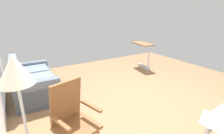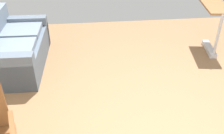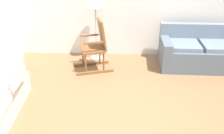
{
  "view_description": "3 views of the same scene",
  "coord_description": "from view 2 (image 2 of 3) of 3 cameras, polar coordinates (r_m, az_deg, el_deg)",
  "views": [
    {
      "loc": [
        -2.36,
        2.29,
        1.85
      ],
      "look_at": [
        0.2,
        0.72,
        0.85
      ],
      "focal_mm": 26.73,
      "sensor_mm": 36.0,
      "label": 1
    },
    {
      "loc": [
        -2.36,
        0.8,
        2.37
      ],
      "look_at": [
        0.3,
        0.52,
        0.67
      ],
      "focal_mm": 41.36,
      "sensor_mm": 36.0,
      "label": 2
    },
    {
      "loc": [
        -0.03,
        -3.0,
        2.35
      ],
      "look_at": [
        -0.18,
        0.41,
        0.7
      ],
      "focal_mm": 40.49,
      "sensor_mm": 36.0,
      "label": 3
    }
  ],
  "objects": [
    {
      "name": "ground_plane",
      "position": [
        3.44,
        9.28,
        -11.62
      ],
      "size": [
        6.66,
        6.66,
        0.0
      ],
      "primitive_type": "plane",
      "color": "olive"
    },
    {
      "name": "overbed_table",
      "position": [
        5.09,
        21.57,
        8.99
      ],
      "size": [
        0.87,
        0.51,
        0.84
      ],
      "color": "#B2B5BA",
      "rests_on": "ground"
    },
    {
      "name": "couch",
      "position": [
        4.62,
        -20.64,
        3.67
      ],
      "size": [
        1.62,
        0.88,
        0.85
      ],
      "color": "slate",
      "rests_on": "ground"
    }
  ]
}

